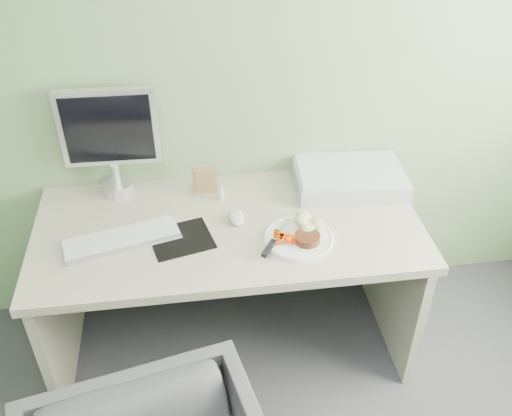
{
  "coord_description": "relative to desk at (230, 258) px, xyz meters",
  "views": [
    {
      "loc": [
        -0.14,
        -0.22,
        2.2
      ],
      "look_at": [
        0.1,
        1.5,
        0.9
      ],
      "focal_mm": 40.0,
      "sensor_mm": 36.0,
      "label": 1
    }
  ],
  "objects": [
    {
      "name": "wall_back",
      "position": [
        0.0,
        0.38,
        0.8
      ],
      "size": [
        3.5,
        0.0,
        3.5
      ],
      "primitive_type": "plane",
      "rotation": [
        1.57,
        0.0,
        0.0
      ],
      "color": "gray",
      "rests_on": "floor"
    },
    {
      "name": "desk",
      "position": [
        0.0,
        0.0,
        0.0
      ],
      "size": [
        1.6,
        0.75,
        0.73
      ],
      "color": "#BDAF9F",
      "rests_on": "floor"
    },
    {
      "name": "plate",
      "position": [
        0.27,
        -0.14,
        0.19
      ],
      "size": [
        0.28,
        0.28,
        0.01
      ],
      "primitive_type": "cylinder",
      "color": "white",
      "rests_on": "desk"
    },
    {
      "name": "steak",
      "position": [
        0.3,
        -0.16,
        0.21
      ],
      "size": [
        0.11,
        0.11,
        0.03
      ],
      "primitive_type": "cylinder",
      "rotation": [
        0.0,
        0.0,
        -0.08
      ],
      "color": "black",
      "rests_on": "plate"
    },
    {
      "name": "potato_pile",
      "position": [
        0.3,
        -0.08,
        0.23
      ],
      "size": [
        0.15,
        0.12,
        0.07
      ],
      "primitive_type": "ellipsoid",
      "rotation": [
        0.0,
        0.0,
        0.23
      ],
      "color": "tan",
      "rests_on": "plate"
    },
    {
      "name": "carrot_heap",
      "position": [
        0.21,
        -0.14,
        0.22
      ],
      "size": [
        0.08,
        0.07,
        0.05
      ],
      "primitive_type": "cube",
      "rotation": [
        0.0,
        0.0,
        0.17
      ],
      "color": "#DA3F04",
      "rests_on": "plate"
    },
    {
      "name": "steak_knife",
      "position": [
        0.16,
        -0.17,
        0.21
      ],
      "size": [
        0.15,
        0.23,
        0.02
      ],
      "rotation": [
        0.0,
        0.0,
        1.01
      ],
      "color": "silver",
      "rests_on": "plate"
    },
    {
      "name": "mousepad",
      "position": [
        -0.2,
        -0.07,
        0.18
      ],
      "size": [
        0.28,
        0.26,
        0.0
      ],
      "primitive_type": "cube",
      "rotation": [
        0.0,
        0.0,
        0.24
      ],
      "color": "black",
      "rests_on": "desk"
    },
    {
      "name": "keyboard",
      "position": [
        -0.43,
        -0.05,
        0.2
      ],
      "size": [
        0.47,
        0.24,
        0.02
      ],
      "primitive_type": "cube",
      "rotation": [
        0.0,
        0.0,
        0.25
      ],
      "color": "white",
      "rests_on": "desk"
    },
    {
      "name": "computer_mouse",
      "position": [
        0.04,
        0.02,
        0.2
      ],
      "size": [
        0.07,
        0.11,
        0.04
      ],
      "primitive_type": "ellipsoid",
      "rotation": [
        0.0,
        0.0,
        0.05
      ],
      "color": "white",
      "rests_on": "desk"
    },
    {
      "name": "photo_frame",
      "position": [
        -0.08,
        0.24,
        0.25
      ],
      "size": [
        0.11,
        0.02,
        0.14
      ],
      "primitive_type": "cube",
      "rotation": [
        0.0,
        0.0,
        0.02
      ],
      "color": "olive",
      "rests_on": "desk"
    },
    {
      "name": "eyedrop_bottle",
      "position": [
        -0.01,
        0.18,
        0.21
      ],
      "size": [
        0.02,
        0.02,
        0.07
      ],
      "color": "white",
      "rests_on": "desk"
    },
    {
      "name": "scanner",
      "position": [
        0.57,
        0.22,
        0.22
      ],
      "size": [
        0.51,
        0.36,
        0.08
      ],
      "primitive_type": "cube",
      "rotation": [
        0.0,
        0.0,
        -0.07
      ],
      "color": "#A8A9AF",
      "rests_on": "desk"
    },
    {
      "name": "monitor",
      "position": [
        -0.46,
        0.31,
        0.46
      ],
      "size": [
        0.41,
        0.13,
        0.49
      ],
      "rotation": [
        0.0,
        0.0,
        -0.02
      ],
      "color": "silver",
      "rests_on": "desk"
    }
  ]
}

